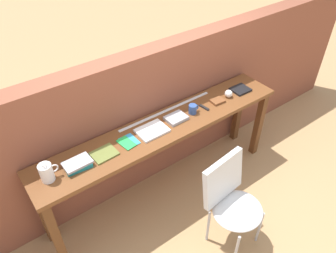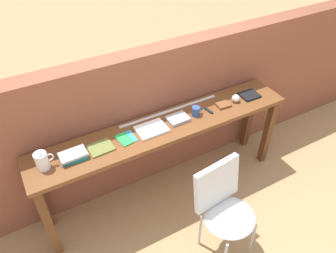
% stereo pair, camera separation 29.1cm
% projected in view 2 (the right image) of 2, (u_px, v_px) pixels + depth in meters
% --- Properties ---
extents(ground_plane, '(40.00, 40.00, 0.00)m').
position_uv_depth(ground_plane, '(180.00, 209.00, 3.31)').
color(ground_plane, tan).
extents(brick_wall_back, '(6.00, 0.20, 1.47)m').
position_uv_depth(brick_wall_back, '(149.00, 118.00, 3.28)').
color(brick_wall_back, brown).
rests_on(brick_wall_back, ground).
extents(sideboard, '(2.50, 0.44, 0.88)m').
position_uv_depth(sideboard, '(165.00, 137.00, 3.04)').
color(sideboard, brown).
rests_on(sideboard, ground).
extents(chair_white_moulded, '(0.49, 0.50, 0.89)m').
position_uv_depth(chair_white_moulded, '(225.00, 206.00, 2.70)').
color(chair_white_moulded, silver).
rests_on(chair_white_moulded, ground).
extents(pitcher_white, '(0.14, 0.10, 0.18)m').
position_uv_depth(pitcher_white, '(42.00, 161.00, 2.50)').
color(pitcher_white, white).
rests_on(pitcher_white, sideboard).
extents(book_stack_leftmost, '(0.22, 0.17, 0.05)m').
position_uv_depth(book_stack_leftmost, '(73.00, 155.00, 2.62)').
color(book_stack_leftmost, '#19757A').
rests_on(book_stack_leftmost, sideboard).
extents(magazine_cycling, '(0.21, 0.17, 0.02)m').
position_uv_depth(magazine_cycling, '(101.00, 148.00, 2.71)').
color(magazine_cycling, olive).
rests_on(magazine_cycling, sideboard).
extents(pamphlet_pile_colourful, '(0.16, 0.18, 0.01)m').
position_uv_depth(pamphlet_pile_colourful, '(126.00, 138.00, 2.81)').
color(pamphlet_pile_colourful, yellow).
rests_on(pamphlet_pile_colourful, sideboard).
extents(book_open_centre, '(0.27, 0.20, 0.02)m').
position_uv_depth(book_open_centre, '(152.00, 129.00, 2.90)').
color(book_open_centre, white).
rests_on(book_open_centre, sideboard).
extents(book_grey_hardcover, '(0.20, 0.15, 0.03)m').
position_uv_depth(book_grey_hardcover, '(178.00, 119.00, 3.00)').
color(book_grey_hardcover, '#9E9EA3').
rests_on(book_grey_hardcover, sideboard).
extents(mug, '(0.11, 0.08, 0.09)m').
position_uv_depth(mug, '(196.00, 111.00, 3.04)').
color(mug, '#2D4C8C').
rests_on(mug, sideboard).
extents(multitool_folded, '(0.04, 0.11, 0.02)m').
position_uv_depth(multitool_folded, '(208.00, 110.00, 3.11)').
color(multitool_folded, black).
rests_on(multitool_folded, sideboard).
extents(leather_journal_brown, '(0.14, 0.11, 0.02)m').
position_uv_depth(leather_journal_brown, '(223.00, 105.00, 3.18)').
color(leather_journal_brown, brown).
rests_on(leather_journal_brown, sideboard).
extents(sports_ball_small, '(0.08, 0.08, 0.08)m').
position_uv_depth(sports_ball_small, '(236.00, 98.00, 3.22)').
color(sports_ball_small, silver).
rests_on(sports_ball_small, sideboard).
extents(book_repair_rightmost, '(0.19, 0.17, 0.02)m').
position_uv_depth(book_repair_rightmost, '(249.00, 95.00, 3.31)').
color(book_repair_rightmost, black).
rests_on(book_repair_rightmost, sideboard).
extents(ruler_metal_back_edge, '(1.04, 0.03, 0.00)m').
position_uv_depth(ruler_metal_back_edge, '(170.00, 111.00, 3.12)').
color(ruler_metal_back_edge, silver).
rests_on(ruler_metal_back_edge, sideboard).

